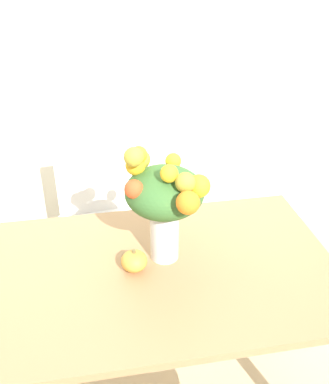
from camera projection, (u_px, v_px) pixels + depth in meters
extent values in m
cube|color=silver|center=(110.00, 33.00, 2.45)|extent=(8.00, 0.06, 2.70)
cube|color=#9E754C|center=(149.00, 273.00, 1.63)|extent=(1.38, 0.82, 0.03)
cylinder|color=#9E754C|center=(1.00, 305.00, 2.03)|extent=(0.06, 0.06, 0.75)
cylinder|color=#9E754C|center=(265.00, 272.00, 2.22)|extent=(0.06, 0.06, 0.75)
cylinder|color=silver|center=(164.00, 232.00, 1.63)|extent=(0.11, 0.11, 0.22)
cylinder|color=silver|center=(164.00, 243.00, 1.66)|extent=(0.09, 0.09, 0.12)
cylinder|color=#38662D|center=(170.00, 223.00, 1.62)|extent=(0.01, 0.01, 0.28)
cylinder|color=#38662D|center=(165.00, 220.00, 1.63)|extent=(0.01, 0.01, 0.28)
cylinder|color=#38662D|center=(159.00, 222.00, 1.62)|extent=(0.01, 0.01, 0.28)
cylinder|color=#38662D|center=(160.00, 226.00, 1.60)|extent=(0.01, 0.01, 0.28)
cylinder|color=#38662D|center=(167.00, 226.00, 1.60)|extent=(0.01, 0.01, 0.28)
ellipsoid|color=#38662D|center=(164.00, 192.00, 1.55)|extent=(0.28, 0.28, 0.17)
sphere|color=#AD9E33|center=(185.00, 182.00, 1.43)|extent=(0.07, 0.07, 0.07)
sphere|color=#AD9E33|center=(134.00, 157.00, 1.47)|extent=(0.07, 0.07, 0.07)
sphere|color=orange|center=(188.00, 203.00, 1.39)|extent=(0.08, 0.08, 0.08)
sphere|color=yellow|center=(173.00, 161.00, 1.66)|extent=(0.06, 0.06, 0.06)
sphere|color=#D64C23|center=(134.00, 189.00, 1.47)|extent=(0.07, 0.07, 0.07)
sphere|color=yellow|center=(139.00, 155.00, 1.51)|extent=(0.06, 0.06, 0.06)
sphere|color=yellow|center=(135.00, 165.00, 1.54)|extent=(0.07, 0.07, 0.07)
sphere|color=#AD9E33|center=(140.00, 159.00, 1.62)|extent=(0.07, 0.07, 0.07)
sphere|color=yellow|center=(169.00, 173.00, 1.44)|extent=(0.06, 0.06, 0.06)
sphere|color=yellow|center=(199.00, 186.00, 1.46)|extent=(0.08, 0.08, 0.08)
ellipsoid|color=gold|center=(134.00, 261.00, 1.61)|extent=(0.10, 0.10, 0.08)
cylinder|color=brown|center=(134.00, 252.00, 1.59)|extent=(0.01, 0.01, 0.02)
cube|color=white|center=(103.00, 232.00, 2.35)|extent=(0.46, 0.46, 0.02)
cylinder|color=white|center=(79.00, 295.00, 2.29)|extent=(0.04, 0.04, 0.46)
cylinder|color=white|center=(143.00, 282.00, 2.37)|extent=(0.04, 0.04, 0.46)
cylinder|color=white|center=(71.00, 255.00, 2.57)|extent=(0.04, 0.04, 0.46)
cylinder|color=white|center=(129.00, 244.00, 2.65)|extent=(0.04, 0.04, 0.46)
cube|color=white|center=(94.00, 178.00, 2.41)|extent=(0.40, 0.06, 0.41)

